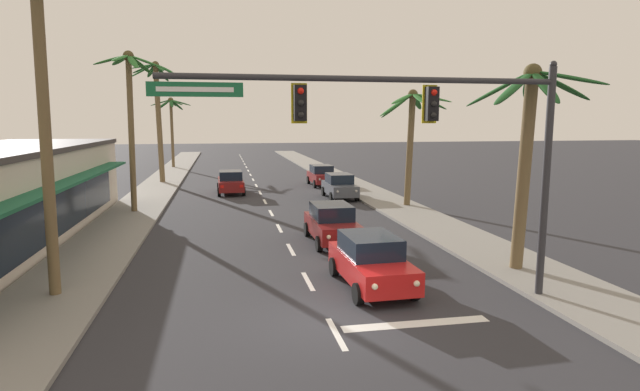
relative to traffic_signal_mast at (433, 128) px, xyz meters
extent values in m
plane|color=#2D2D33|center=(-3.02, -0.59, -5.09)|extent=(220.00, 220.00, 0.00)
cube|color=gray|center=(4.78, 19.41, -5.02)|extent=(3.20, 110.00, 0.14)
cube|color=gray|center=(-10.82, 19.41, -5.02)|extent=(3.20, 110.00, 0.14)
cube|color=silver|center=(-3.02, -1.41, -5.09)|extent=(0.16, 2.00, 0.01)
cube|color=silver|center=(-3.02, 2.88, -5.09)|extent=(0.16, 2.00, 0.01)
cube|color=silver|center=(-3.02, 7.18, -5.09)|extent=(0.16, 2.00, 0.01)
cube|color=silver|center=(-3.02, 11.47, -5.09)|extent=(0.16, 2.00, 0.01)
cube|color=silver|center=(-3.02, 15.77, -5.09)|extent=(0.16, 2.00, 0.01)
cube|color=silver|center=(-3.02, 20.06, -5.09)|extent=(0.16, 2.00, 0.01)
cube|color=silver|center=(-3.02, 24.36, -5.09)|extent=(0.16, 2.00, 0.01)
cube|color=silver|center=(-3.02, 28.65, -5.09)|extent=(0.16, 2.00, 0.01)
cube|color=silver|center=(-3.02, 32.95, -5.09)|extent=(0.16, 2.00, 0.01)
cube|color=silver|center=(-3.02, 37.24, -5.09)|extent=(0.16, 2.00, 0.01)
cube|color=silver|center=(-3.02, 41.54, -5.09)|extent=(0.16, 2.00, 0.01)
cube|color=silver|center=(-3.02, 45.83, -5.09)|extent=(0.16, 2.00, 0.01)
cube|color=silver|center=(-3.02, 50.13, -5.09)|extent=(0.16, 2.00, 0.01)
cube|color=silver|center=(-3.02, 54.42, -5.09)|extent=(0.16, 2.00, 0.01)
cube|color=silver|center=(-3.02, 58.72, -5.09)|extent=(0.16, 2.00, 0.01)
cube|color=silver|center=(-3.02, 63.01, -5.09)|extent=(0.16, 2.00, 0.01)
cube|color=silver|center=(-3.02, 67.31, -5.09)|extent=(0.16, 2.00, 0.01)
cube|color=silver|center=(-0.82, -1.19, -5.09)|extent=(4.00, 0.44, 0.01)
cylinder|color=#2D2D33|center=(3.56, 0.00, -1.68)|extent=(0.22, 0.22, 6.81)
cylinder|color=#2D2D33|center=(-1.88, 0.00, 1.29)|extent=(10.87, 0.16, 0.16)
sphere|color=#2D2D33|center=(3.56, 0.00, 1.78)|extent=(0.20, 0.20, 0.20)
cube|color=black|center=(-0.07, -0.02, 0.65)|extent=(0.32, 0.26, 0.92)
sphere|color=red|center=(-0.07, -0.16, 0.95)|extent=(0.17, 0.17, 0.17)
sphere|color=black|center=(-0.07, -0.16, 0.65)|extent=(0.17, 0.17, 0.17)
sphere|color=black|center=(-0.07, -0.16, 0.35)|extent=(0.17, 0.17, 0.17)
cube|color=yellow|center=(-0.07, 0.15, 0.65)|extent=(0.42, 0.03, 1.04)
cube|color=black|center=(-3.69, -0.02, 0.65)|extent=(0.32, 0.26, 0.92)
sphere|color=red|center=(-3.69, -0.16, 0.95)|extent=(0.17, 0.17, 0.17)
sphere|color=black|center=(-3.69, -0.16, 0.65)|extent=(0.17, 0.17, 0.17)
sphere|color=black|center=(-3.69, -0.16, 0.35)|extent=(0.17, 0.17, 0.17)
cube|color=yellow|center=(-3.69, 0.15, 0.65)|extent=(0.42, 0.03, 1.04)
cube|color=#146038|center=(-6.32, 0.00, 0.97)|extent=(2.35, 0.05, 0.36)
cube|color=white|center=(-6.32, -0.02, 0.97)|extent=(1.88, 0.01, 0.12)
cube|color=red|center=(-1.12, 1.94, -4.41)|extent=(1.90, 4.36, 0.72)
cube|color=black|center=(-1.13, 2.09, -3.73)|extent=(1.67, 2.25, 0.64)
cylinder|color=black|center=(-0.21, 0.55, -4.77)|extent=(0.24, 0.65, 0.64)
cylinder|color=black|center=(-1.94, 0.49, -4.77)|extent=(0.24, 0.65, 0.64)
cylinder|color=black|center=(-0.31, 3.38, -4.77)|extent=(0.24, 0.65, 0.64)
cylinder|color=black|center=(-2.03, 3.33, -4.77)|extent=(0.24, 0.65, 0.64)
sphere|color=#F9EFC6|center=(-0.43, -0.21, -4.33)|extent=(0.18, 0.18, 0.18)
sphere|color=#F9EFC6|center=(-1.67, -0.25, -4.33)|extent=(0.18, 0.18, 0.18)
cube|color=red|center=(-0.53, 4.12, -4.31)|extent=(0.24, 0.07, 0.20)
cube|color=red|center=(-1.85, 4.07, -4.31)|extent=(0.24, 0.07, 0.20)
cube|color=maroon|center=(-1.07, 8.09, -4.41)|extent=(1.79, 4.31, 0.72)
cube|color=black|center=(-1.07, 8.24, -3.73)|extent=(1.62, 2.21, 0.64)
cylinder|color=black|center=(-0.20, 6.68, -4.77)|extent=(0.23, 0.64, 0.64)
cylinder|color=black|center=(-1.92, 6.67, -4.77)|extent=(0.23, 0.64, 0.64)
cylinder|color=black|center=(-0.22, 9.52, -4.77)|extent=(0.23, 0.64, 0.64)
cylinder|color=black|center=(-1.94, 9.50, -4.77)|extent=(0.23, 0.64, 0.64)
sphere|color=#F9EFC6|center=(-0.43, 5.93, -4.33)|extent=(0.18, 0.18, 0.18)
sphere|color=#F9EFC6|center=(-1.67, 5.92, -4.33)|extent=(0.18, 0.18, 0.18)
cube|color=red|center=(-0.43, 10.26, -4.31)|extent=(0.24, 0.06, 0.20)
cube|color=red|center=(-1.75, 10.25, -4.31)|extent=(0.24, 0.06, 0.20)
cube|color=maroon|center=(-5.16, 24.42, -4.41)|extent=(1.84, 4.33, 0.72)
cube|color=black|center=(-5.15, 24.27, -3.73)|extent=(1.64, 2.23, 0.64)
cylinder|color=black|center=(-6.05, 25.82, -4.77)|extent=(0.23, 0.64, 0.64)
cylinder|color=black|center=(-4.32, 25.85, -4.77)|extent=(0.23, 0.64, 0.64)
cylinder|color=black|center=(-5.99, 22.98, -4.77)|extent=(0.23, 0.64, 0.64)
cylinder|color=black|center=(-4.27, 23.02, -4.77)|extent=(0.23, 0.64, 0.64)
sphere|color=#B2B2AD|center=(-5.82, 26.58, -4.33)|extent=(0.18, 0.18, 0.18)
sphere|color=#B2B2AD|center=(-4.58, 26.60, -4.33)|extent=(0.18, 0.18, 0.18)
cube|color=red|center=(-5.78, 22.25, -4.31)|extent=(0.24, 0.06, 0.20)
cube|color=red|center=(-4.46, 22.27, -4.31)|extent=(0.24, 0.06, 0.20)
cube|color=maroon|center=(2.30, 27.67, -4.41)|extent=(1.83, 4.33, 0.72)
cube|color=black|center=(2.30, 27.82, -3.73)|extent=(1.63, 2.22, 0.64)
cylinder|color=black|center=(3.19, 26.27, -4.77)|extent=(0.23, 0.64, 0.64)
cylinder|color=black|center=(1.46, 26.24, -4.77)|extent=(0.23, 0.64, 0.64)
cylinder|color=black|center=(3.14, 29.10, -4.77)|extent=(0.23, 0.64, 0.64)
cylinder|color=black|center=(1.42, 29.08, -4.77)|extent=(0.23, 0.64, 0.64)
sphere|color=#B2B2AD|center=(2.96, 25.51, -4.33)|extent=(0.18, 0.18, 0.18)
sphere|color=#B2B2AD|center=(1.72, 25.49, -4.33)|extent=(0.18, 0.18, 0.18)
cube|color=red|center=(2.93, 29.84, -4.31)|extent=(0.24, 0.06, 0.20)
cube|color=red|center=(1.61, 29.82, -4.31)|extent=(0.24, 0.06, 0.20)
cube|color=#4C515B|center=(2.17, 20.61, -4.41)|extent=(1.80, 4.31, 0.72)
cube|color=black|center=(2.17, 20.76, -3.73)|extent=(1.62, 2.21, 0.64)
cylinder|color=black|center=(3.02, 19.19, -4.77)|extent=(0.23, 0.64, 0.64)
cylinder|color=black|center=(1.30, 19.20, -4.77)|extent=(0.23, 0.64, 0.64)
cylinder|color=black|center=(3.05, 22.02, -4.77)|extent=(0.23, 0.64, 0.64)
cylinder|color=black|center=(1.32, 22.04, -4.77)|extent=(0.23, 0.64, 0.64)
sphere|color=#B2B2AD|center=(2.77, 18.44, -4.33)|extent=(0.18, 0.18, 0.18)
sphere|color=#B2B2AD|center=(1.54, 18.45, -4.33)|extent=(0.18, 0.18, 0.18)
cube|color=red|center=(2.85, 22.77, -4.31)|extent=(0.24, 0.06, 0.20)
cube|color=red|center=(1.53, 22.78, -4.31)|extent=(0.24, 0.06, 0.20)
cylinder|color=brown|center=(-10.69, 2.72, -0.12)|extent=(0.46, 0.33, 9.94)
cylinder|color=brown|center=(-10.72, 17.18, -0.70)|extent=(0.44, 0.32, 8.79)
ellipsoid|color=#2D702D|center=(-9.76, 17.03, 3.47)|extent=(1.91, 0.70, 0.80)
ellipsoid|color=#2D702D|center=(-10.14, 17.86, 3.35)|extent=(1.41, 1.65, 1.03)
ellipsoid|color=#2D702D|center=(-11.23, 17.94, 3.59)|extent=(1.47, 1.78, 0.55)
ellipsoid|color=#2D702D|center=(-11.59, 17.12, 3.52)|extent=(1.92, 0.52, 0.70)
ellipsoid|color=#2D702D|center=(-10.92, 16.29, 3.53)|extent=(0.91, 1.94, 0.66)
ellipsoid|color=#2D702D|center=(-10.33, 16.37, 3.38)|extent=(1.05, 1.83, 0.96)
sphere|color=#4C4223|center=(-10.66, 17.18, 3.75)|extent=(0.60, 0.60, 0.60)
cylinder|color=brown|center=(-10.85, 31.64, -0.18)|extent=(0.59, 0.43, 9.83)
ellipsoid|color=#236028|center=(-9.84, 31.47, 4.24)|extent=(2.30, 0.75, 1.30)
ellipsoid|color=#236028|center=(-10.02, 32.37, 4.39)|extent=(2.11, 1.79, 1.01)
ellipsoid|color=#236028|center=(-10.54, 32.65, 4.21)|extent=(1.18, 2.22, 1.36)
ellipsoid|color=#236028|center=(-11.38, 32.71, 4.38)|extent=(1.30, 2.34, 1.03)
ellipsoid|color=#236028|center=(-11.95, 32.28, 4.50)|extent=(2.28, 1.63, 0.79)
ellipsoid|color=#236028|center=(-11.93, 31.21, 4.23)|extent=(2.22, 1.25, 1.33)
ellipsoid|color=#236028|center=(-11.76, 30.75, 4.55)|extent=(1.97, 2.07, 0.69)
ellipsoid|color=#236028|center=(-10.49, 30.53, 4.47)|extent=(1.26, 2.40, 0.86)
ellipsoid|color=#236028|center=(-10.17, 30.74, 4.43)|extent=(1.85, 2.10, 0.94)
sphere|color=#4C4223|center=(-10.93, 31.64, 4.78)|extent=(0.60, 0.60, 0.60)
cylinder|color=brown|center=(-11.15, 46.10, -1.33)|extent=(0.35, 0.32, 7.51)
ellipsoid|color=#1E5123|center=(-10.10, 46.29, 2.21)|extent=(2.24, 0.78, 0.75)
ellipsoid|color=#1E5123|center=(-10.59, 46.90, 1.98)|extent=(1.52, 1.89, 1.21)
ellipsoid|color=#1E5123|center=(-10.95, 47.16, 2.19)|extent=(0.83, 2.23, 0.80)
ellipsoid|color=#1E5123|center=(-11.92, 46.77, 2.01)|extent=(1.82, 1.68, 1.15)
ellipsoid|color=#1E5123|center=(-12.23, 45.95, 2.18)|extent=(2.23, 0.69, 0.81)
ellipsoid|color=#1E5123|center=(-11.92, 45.47, 1.96)|extent=(1.81, 1.60, 1.25)
ellipsoid|color=#1E5123|center=(-11.00, 45.07, 2.09)|extent=(0.74, 2.17, 1.00)
ellipsoid|color=#1E5123|center=(-10.47, 45.27, 2.20)|extent=(1.72, 1.95, 0.77)
sphere|color=#4C4223|center=(-11.16, 46.10, 2.47)|extent=(0.60, 0.60, 0.60)
cylinder|color=brown|center=(4.52, 2.62, -1.67)|extent=(0.65, 0.43, 6.86)
ellipsoid|color=#1E5123|center=(5.73, 2.58, 1.38)|extent=(2.28, 0.47, 1.08)
ellipsoid|color=#1E5123|center=(5.17, 3.61, 1.44)|extent=(1.46, 2.22, 0.96)
ellipsoid|color=#1E5123|center=(4.61, 3.70, 1.33)|extent=(0.44, 2.24, 1.18)
ellipsoid|color=#1E5123|center=(3.67, 3.07, 1.28)|extent=(2.14, 1.29, 1.28)
ellipsoid|color=#1E5123|center=(3.69, 2.14, 1.28)|extent=(2.13, 1.33, 1.29)
ellipsoid|color=#1E5123|center=(4.42, 1.58, 1.28)|extent=(0.83, 2.22, 1.28)
ellipsoid|color=#1E5123|center=(5.39, 1.72, 1.58)|extent=(1.84, 2.07, 0.69)
sphere|color=#4C4223|center=(4.63, 2.62, 1.81)|extent=(0.60, 0.60, 0.60)
cylinder|color=brown|center=(5.55, 16.30, -1.68)|extent=(0.60, 0.38, 6.82)
ellipsoid|color=#2D702D|center=(6.85, 16.48, 1.36)|extent=(2.49, 0.77, 1.06)
ellipsoid|color=#2D702D|center=(6.32, 17.31, 1.38)|extent=(1.68, 2.29, 1.02)
ellipsoid|color=#2D702D|center=(5.50, 17.53, 1.48)|extent=(0.73, 2.55, 0.82)
ellipsoid|color=#2D702D|center=(4.93, 17.08, 1.11)|extent=(1.80, 1.89, 1.56)
ellipsoid|color=#2D702D|center=(4.58, 16.12, 1.14)|extent=(2.29, 0.76, 1.48)
ellipsoid|color=#2D702D|center=(4.72, 15.48, 1.48)|extent=(2.17, 1.95, 0.83)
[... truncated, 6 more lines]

